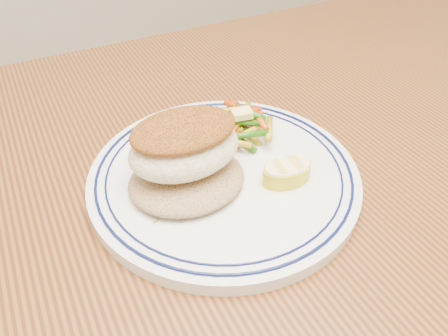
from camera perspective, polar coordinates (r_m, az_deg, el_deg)
dining_table at (r=0.51m, az=-0.72°, el=-13.97°), size 1.50×0.90×0.75m
plate at (r=0.47m, az=0.00°, el=-0.98°), size 0.29×0.29×0.02m
rice_pilaf at (r=0.45m, az=-4.90°, el=-1.16°), size 0.12×0.11×0.02m
fish_fillet at (r=0.43m, az=-5.22°, el=3.15°), size 0.11×0.08×0.06m
vegetable_pile at (r=0.52m, az=1.46°, el=5.81°), size 0.11×0.10×0.03m
butter_pat at (r=0.50m, az=2.33°, el=7.11°), size 0.03×0.02×0.01m
lemon_wedge at (r=0.45m, az=8.21°, el=-0.43°), size 0.06×0.05×0.02m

